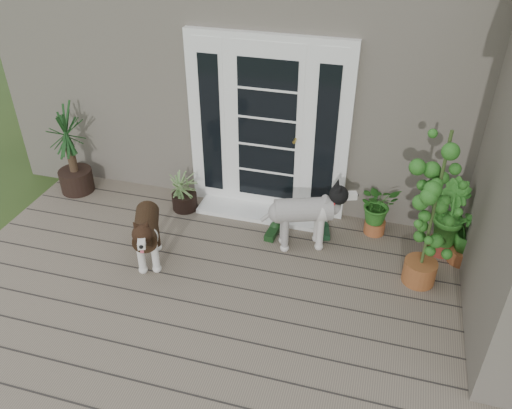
# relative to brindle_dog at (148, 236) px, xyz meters

# --- Properties ---
(deck) EXTENTS (6.20, 4.60, 0.12)m
(deck) POSITION_rel_brindle_dog_xyz_m (1.14, -0.82, -0.40)
(deck) COLOR #6B5B4C
(deck) RESTS_ON ground
(house_main) EXTENTS (7.40, 4.00, 3.10)m
(house_main) POSITION_rel_brindle_dog_xyz_m (1.14, 3.43, 1.09)
(house_main) COLOR #665E54
(house_main) RESTS_ON ground
(door_unit) EXTENTS (1.90, 0.14, 2.15)m
(door_unit) POSITION_rel_brindle_dog_xyz_m (0.94, 1.38, 0.74)
(door_unit) COLOR white
(door_unit) RESTS_ON deck
(door_step) EXTENTS (1.60, 0.40, 0.05)m
(door_step) POSITION_rel_brindle_dog_xyz_m (0.94, 1.18, -0.31)
(door_step) COLOR white
(door_step) RESTS_ON deck
(brindle_dog) EXTENTS (0.63, 0.88, 0.67)m
(brindle_dog) POSITION_rel_brindle_dog_xyz_m (0.00, 0.00, 0.00)
(brindle_dog) COLOR #342213
(brindle_dog) RESTS_ON deck
(white_dog) EXTENTS (0.92, 0.63, 0.71)m
(white_dog) POSITION_rel_brindle_dog_xyz_m (1.53, 0.71, 0.02)
(white_dog) COLOR silver
(white_dog) RESTS_ON deck
(spider_plant) EXTENTS (0.53, 0.53, 0.55)m
(spider_plant) POSITION_rel_brindle_dog_xyz_m (-0.03, 1.05, -0.06)
(spider_plant) COLOR #95B46F
(spider_plant) RESTS_ON deck
(yucca) EXTENTS (0.92, 0.92, 1.17)m
(yucca) POSITION_rel_brindle_dog_xyz_m (-1.56, 1.07, 0.25)
(yucca) COLOR #113311
(yucca) RESTS_ON deck
(herb_a) EXTENTS (0.60, 0.60, 0.56)m
(herb_a) POSITION_rel_brindle_dog_xyz_m (2.30, 1.18, -0.05)
(herb_a) COLOR #154C16
(herb_a) RESTS_ON deck
(herb_b) EXTENTS (0.55, 0.55, 0.67)m
(herb_b) POSITION_rel_brindle_dog_xyz_m (3.04, 1.02, -0.00)
(herb_b) COLOR #225919
(herb_b) RESTS_ON deck
(herb_c) EXTENTS (0.34, 0.34, 0.51)m
(herb_c) POSITION_rel_brindle_dog_xyz_m (3.25, 0.91, -0.08)
(herb_c) COLOR #1B5F1C
(herb_c) RESTS_ON deck
(sapling) EXTENTS (0.61, 0.61, 1.78)m
(sapling) POSITION_rel_brindle_dog_xyz_m (2.81, 0.45, 0.55)
(sapling) COLOR #1C641C
(sapling) RESTS_ON deck
(clog_left) EXTENTS (0.21, 0.33, 0.09)m
(clog_left) POSITION_rel_brindle_dog_xyz_m (1.75, 0.99, -0.29)
(clog_left) COLOR #16371F
(clog_left) RESTS_ON deck
(clog_right) EXTENTS (0.18, 0.34, 0.10)m
(clog_right) POSITION_rel_brindle_dog_xyz_m (1.16, 0.80, -0.29)
(clog_right) COLOR black
(clog_right) RESTS_ON deck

